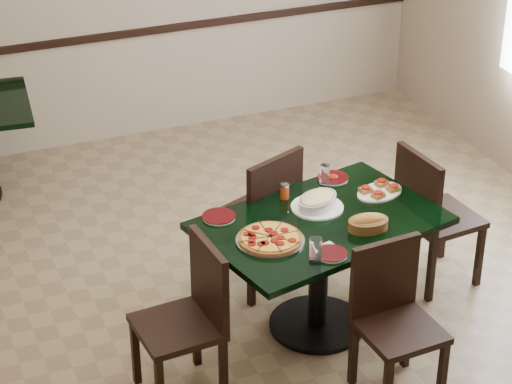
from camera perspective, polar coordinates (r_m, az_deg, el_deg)
name	(u,v)px	position (r m, az deg, el deg)	size (l,w,h in m)	color
floor	(263,306)	(6.32, 0.38, -6.51)	(5.50, 5.50, 0.00)	olive
room_shell	(301,24)	(7.57, 2.56, 9.59)	(5.50, 5.50, 5.50)	silver
main_table	(320,247)	(5.84, 3.66, -3.15)	(1.52, 1.15, 0.75)	black
chair_far	(262,213)	(6.21, 0.33, -1.19)	(0.59, 0.59, 0.97)	black
chair_near	(393,312)	(5.47, 7.82, -6.80)	(0.43, 0.43, 0.88)	black
chair_right	(430,210)	(6.36, 9.92, -1.05)	(0.48, 0.48, 0.95)	black
chair_left	(191,312)	(5.39, -3.71, -6.85)	(0.46, 0.46, 0.92)	black
pepperoni_pizza	(270,239)	(5.52, 0.81, -2.68)	(0.38, 0.38, 0.04)	#A9AAAF
lasagna_casserole	(317,201)	(5.84, 3.53, -0.53)	(0.33, 0.31, 0.09)	white
bread_basket	(368,223)	(5.66, 6.43, -1.76)	(0.25, 0.18, 0.10)	brown
bruschetta_platter	(380,190)	(6.04, 7.08, 0.12)	(0.36, 0.29, 0.05)	white
side_plate_near	(331,254)	(5.42, 4.32, -3.54)	(0.18, 0.18, 0.02)	white
side_plate_far_r	(333,178)	(6.19, 4.42, 0.82)	(0.19, 0.19, 0.03)	white
side_plate_far_l	(219,217)	(5.75, -2.14, -1.42)	(0.20, 0.20, 0.02)	white
napkin_setting	(328,250)	(5.46, 4.15, -3.32)	(0.16, 0.16, 0.01)	silver
water_glass_a	(325,175)	(6.09, 3.94, 0.97)	(0.06, 0.06, 0.13)	white
water_glass_b	(315,251)	(5.32, 3.42, -3.38)	(0.07, 0.07, 0.15)	white
pepper_shaker	(285,191)	(5.94, 1.65, 0.06)	(0.06, 0.06, 0.09)	red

